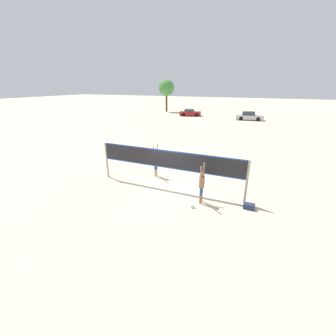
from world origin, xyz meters
name	(u,v)px	position (x,y,z in m)	size (l,w,h in m)	color
ground_plane	(168,188)	(0.00, 0.00, 0.00)	(200.00, 200.00, 0.00)	beige
volleyball_net	(168,162)	(0.00, 0.00, 1.65)	(8.78, 0.12, 2.33)	gray
player_spiker	(202,183)	(2.25, -0.86, 1.11)	(0.28, 0.70, 2.11)	#8C664C
player_blocker	(156,160)	(-1.49, 1.39, 1.16)	(0.28, 0.71, 2.19)	tan
volleyball	(192,206)	(2.01, -1.54, 0.11)	(0.22, 0.22, 0.22)	white
gear_bag	(249,206)	(4.61, -0.52, 0.14)	(0.54, 0.30, 0.28)	navy
parked_car_near	(249,116)	(1.83, 30.34, 0.64)	(4.59, 2.27, 1.43)	#B7B7BC
parked_car_mid	(190,113)	(-9.16, 31.38, 0.59)	(4.33, 2.73, 1.28)	maroon
tree_left_cluster	(166,88)	(-16.35, 36.23, 5.03)	(3.40, 3.40, 6.79)	#4C3823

